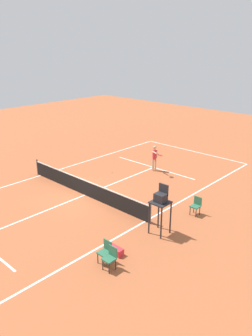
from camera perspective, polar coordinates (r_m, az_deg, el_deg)
The scene contains 10 objects.
ground_plane at distance 19.74m, azimuth -7.01°, elevation -4.59°, with size 60.00×60.00×0.00m, color #AD5933.
court_lines at distance 19.74m, azimuth -7.01°, elevation -4.58°, with size 9.29×23.54×0.01m.
tennis_net at distance 19.54m, azimuth -7.07°, elevation -3.27°, with size 9.89×0.10×1.07m.
player_serving at distance 23.08m, azimuth 4.93°, elevation 2.07°, with size 1.22×0.91×1.80m.
tennis_ball at distance 22.91m, azimuth -2.44°, elevation -0.77°, with size 0.07×0.07×0.07m, color #CCE033.
umpire_chair at distance 15.19m, azimuth 5.94°, elevation -5.74°, with size 0.80×0.80×2.41m.
courtside_chair_near at distance 13.36m, azimuth -2.69°, elevation -14.96°, with size 0.44×0.46×0.95m.
courtside_chair_mid at distance 17.58m, azimuth 11.89°, elevation -6.21°, with size 0.44×0.46×0.95m.
courtside_chair_far at distance 13.72m, azimuth -3.56°, elevation -13.94°, with size 0.44×0.46×0.95m.
equipment_bag at distance 14.42m, azimuth -1.89°, elevation -13.86°, with size 0.76×0.32×0.30m, color red.
Camera 1 is at (-13.89, 11.36, 8.22)m, focal length 35.67 mm.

